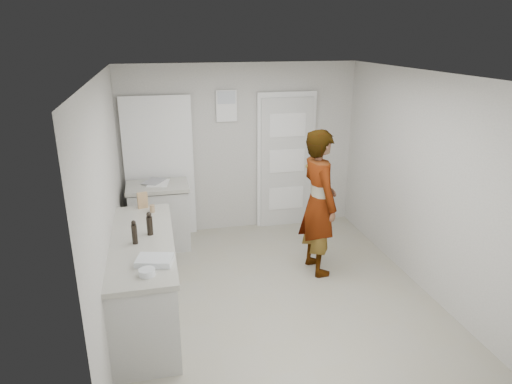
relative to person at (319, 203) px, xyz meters
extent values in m
plane|color=#9D9883|center=(-0.67, -0.42, -0.92)|extent=(4.00, 4.00, 0.00)
plane|color=#ACAAA2|center=(-0.67, 1.58, 0.33)|extent=(3.50, 0.00, 3.50)
plane|color=#ACAAA2|center=(-0.67, -2.42, 0.33)|extent=(3.50, 0.00, 3.50)
plane|color=#ACAAA2|center=(-2.42, -0.42, 0.33)|extent=(0.00, 4.00, 4.00)
plane|color=#ACAAA2|center=(1.08, -0.42, 0.33)|extent=(0.00, 4.00, 4.00)
plane|color=silver|center=(-0.67, -0.42, 1.58)|extent=(4.00, 4.00, 0.00)
cube|color=silver|center=(0.03, 1.51, 0.08)|extent=(0.80, 0.05, 2.00)
cube|color=white|center=(0.03, 1.54, 0.11)|extent=(0.90, 0.04, 2.10)
sphere|color=gold|center=(0.36, 1.46, 0.03)|extent=(0.07, 0.07, 0.07)
cube|color=white|center=(-0.87, 1.55, 0.98)|extent=(0.30, 0.02, 0.45)
cube|color=black|center=(-1.87, 1.55, 0.10)|extent=(0.90, 0.05, 2.04)
cube|color=white|center=(-1.87, 1.52, 0.11)|extent=(0.98, 0.02, 2.10)
cube|color=silver|center=(-2.12, -0.62, -0.49)|extent=(0.60, 1.90, 0.86)
cube|color=black|center=(-2.12, -0.62, -0.88)|extent=(0.56, 1.86, 0.08)
cube|color=beige|center=(-2.12, -0.62, -0.02)|extent=(0.64, 1.96, 0.05)
cube|color=silver|center=(-1.92, 1.13, -0.49)|extent=(0.80, 0.55, 0.86)
cube|color=black|center=(-1.92, 1.13, -0.88)|extent=(0.75, 0.54, 0.08)
cube|color=beige|center=(-1.92, 1.13, -0.02)|extent=(0.84, 0.61, 0.05)
imported|color=silver|center=(0.00, 0.00, 0.00)|extent=(0.51, 0.71, 1.83)
cube|color=#AA7B55|center=(-2.10, 0.28, 0.10)|extent=(0.12, 0.08, 0.19)
cylinder|color=tan|center=(-2.00, 0.11, 0.05)|extent=(0.06, 0.06, 0.09)
cylinder|color=black|center=(-2.03, -0.52, 0.11)|extent=(0.06, 0.06, 0.20)
sphere|color=black|center=(-2.03, -0.52, 0.23)|extent=(0.05, 0.05, 0.05)
cylinder|color=black|center=(-2.17, -0.70, 0.11)|extent=(0.05, 0.05, 0.20)
sphere|color=black|center=(-2.17, -0.70, 0.23)|extent=(0.05, 0.05, 0.05)
cube|color=silver|center=(-1.99, -1.16, 0.04)|extent=(0.36, 0.30, 0.06)
cube|color=white|center=(-1.99, -1.16, 0.03)|extent=(0.32, 0.25, 0.04)
cylinder|color=silver|center=(-2.06, -1.36, 0.04)|extent=(0.14, 0.14, 0.05)
sphere|color=white|center=(-2.08, -1.37, 0.04)|extent=(0.05, 0.05, 0.05)
sphere|color=white|center=(-2.04, -1.35, 0.04)|extent=(0.05, 0.05, 0.05)
cube|color=white|center=(-1.91, 1.19, 0.01)|extent=(0.33, 0.39, 0.01)
camera|label=1|loc=(-1.92, -4.94, 1.97)|focal=32.00mm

